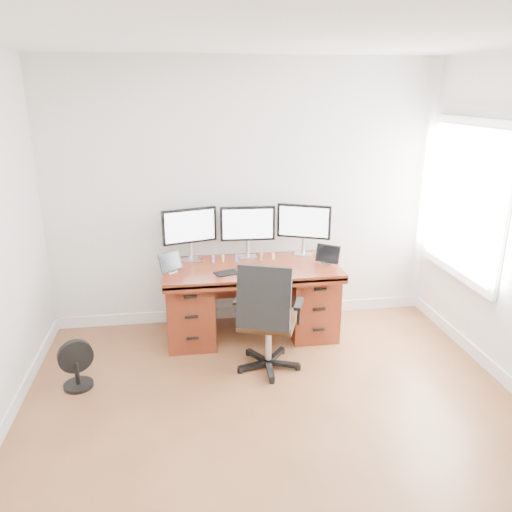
{
  "coord_description": "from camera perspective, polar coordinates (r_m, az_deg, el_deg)",
  "views": [
    {
      "loc": [
        -0.63,
        -2.74,
        2.38
      ],
      "look_at": [
        0.0,
        1.5,
        0.95
      ],
      "focal_mm": 35.0,
      "sensor_mm": 36.0,
      "label": 1
    }
  ],
  "objects": [
    {
      "name": "ground",
      "position": [
        3.68,
        3.72,
        -21.87
      ],
      "size": [
        4.5,
        4.5,
        0.0
      ],
      "primitive_type": "plane",
      "color": "brown",
      "rests_on": "ground"
    },
    {
      "name": "back_wall",
      "position": [
        5.13,
        -1.25,
        6.88
      ],
      "size": [
        4.0,
        0.1,
        2.7
      ],
      "primitive_type": "cube",
      "color": "white",
      "rests_on": "ground"
    },
    {
      "name": "desk",
      "position": [
        5.02,
        -0.56,
        -4.76
      ],
      "size": [
        1.7,
        0.8,
        0.75
      ],
      "color": "#5F2313",
      "rests_on": "ground"
    },
    {
      "name": "office_chair",
      "position": [
        4.42,
        1.3,
        -9.06
      ],
      "size": [
        0.71,
        0.71,
        1.03
      ],
      "rotation": [
        0.0,
        0.0,
        -0.37
      ],
      "color": "black",
      "rests_on": "ground"
    },
    {
      "name": "floor_fan",
      "position": [
        4.5,
        -19.88,
        -11.68
      ],
      "size": [
        0.29,
        0.25,
        0.42
      ],
      "rotation": [
        0.0,
        0.0,
        0.35
      ],
      "color": "black",
      "rests_on": "ground"
    },
    {
      "name": "monitor_left",
      "position": [
        4.98,
        -7.6,
        3.22
      ],
      "size": [
        0.54,
        0.19,
        0.53
      ],
      "rotation": [
        0.0,
        0.0,
        0.28
      ],
      "color": "silver",
      "rests_on": "desk"
    },
    {
      "name": "monitor_center",
      "position": [
        5.01,
        -0.96,
        3.51
      ],
      "size": [
        0.55,
        0.15,
        0.53
      ],
      "rotation": [
        0.0,
        0.0,
        -0.04
      ],
      "color": "silver",
      "rests_on": "desk"
    },
    {
      "name": "monitor_right",
      "position": [
        5.12,
        5.49,
        3.74
      ],
      "size": [
        0.52,
        0.25,
        0.53
      ],
      "rotation": [
        0.0,
        0.0,
        -0.41
      ],
      "color": "silver",
      "rests_on": "desk"
    },
    {
      "name": "tablet_left",
      "position": [
        4.75,
        -9.73,
        -0.81
      ],
      "size": [
        0.23,
        0.2,
        0.19
      ],
      "rotation": [
        0.0,
        0.0,
        0.65
      ],
      "color": "silver",
      "rests_on": "desk"
    },
    {
      "name": "tablet_right",
      "position": [
        4.94,
        8.23,
        0.05
      ],
      "size": [
        0.23,
        0.2,
        0.19
      ],
      "rotation": [
        0.0,
        0.0,
        -0.63
      ],
      "color": "silver",
      "rests_on": "desk"
    },
    {
      "name": "keyboard",
      "position": [
        4.74,
        -0.3,
        -1.57
      ],
      "size": [
        0.32,
        0.23,
        0.01
      ],
      "primitive_type": "cube",
      "rotation": [
        0.0,
        0.0,
        -0.42
      ],
      "color": "white",
      "rests_on": "desk"
    },
    {
      "name": "trackpad",
      "position": [
        4.72,
        2.13,
        -1.67
      ],
      "size": [
        0.16,
        0.16,
        0.01
      ],
      "primitive_type": "cube",
      "rotation": [
        0.0,
        0.0,
        0.34
      ],
      "color": "silver",
      "rests_on": "desk"
    },
    {
      "name": "drawing_tablet",
      "position": [
        4.67,
        -3.41,
        -1.95
      ],
      "size": [
        0.25,
        0.2,
        0.01
      ],
      "primitive_type": "cube",
      "rotation": [
        0.0,
        0.0,
        0.33
      ],
      "color": "black",
      "rests_on": "desk"
    },
    {
      "name": "phone",
      "position": [
        4.83,
        0.24,
        -1.19
      ],
      "size": [
        0.13,
        0.1,
        0.01
      ],
      "primitive_type": "cube",
      "rotation": [
        0.0,
        0.0,
        0.4
      ],
      "color": "black",
      "rests_on": "desk"
    },
    {
      "name": "figurine_purple",
      "position": [
        4.95,
        -4.94,
        -0.3
      ],
      "size": [
        0.03,
        0.03,
        0.08
      ],
      "color": "#A871CF",
      "rests_on": "desk"
    },
    {
      "name": "figurine_orange",
      "position": [
        4.96,
        -3.81,
        -0.25
      ],
      "size": [
        0.03,
        0.03,
        0.08
      ],
      "color": "#EA9855",
      "rests_on": "desk"
    },
    {
      "name": "figurine_blue",
      "position": [
        4.97,
        -2.2,
        -0.17
      ],
      "size": [
        0.03,
        0.03,
        0.08
      ],
      "color": "#5479E1",
      "rests_on": "desk"
    },
    {
      "name": "figurine_brown",
      "position": [
        5.0,
        0.6,
        -0.04
      ],
      "size": [
        0.03,
        0.03,
        0.08
      ],
      "color": "olive",
      "rests_on": "desk"
    },
    {
      "name": "figurine_yellow",
      "position": [
        5.02,
        1.99,
        0.03
      ],
      "size": [
        0.03,
        0.03,
        0.08
      ],
      "color": "#E3DB70",
      "rests_on": "desk"
    }
  ]
}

